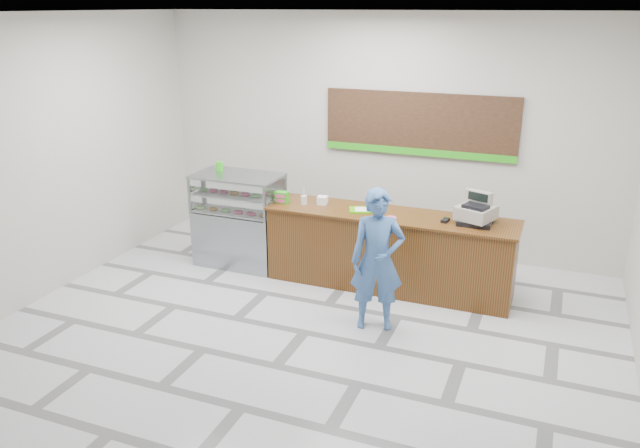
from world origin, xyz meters
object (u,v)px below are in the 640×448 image
at_px(serving_tray, 364,210).
at_px(customer, 377,260).
at_px(sales_counter, 389,251).
at_px(display_case, 239,219).
at_px(cash_register, 476,212).

relative_size(serving_tray, customer, 0.26).
bearing_deg(customer, sales_counter, 79.92).
xyz_separation_m(display_case, serving_tray, (1.86, 0.00, 0.36)).
bearing_deg(display_case, serving_tray, 0.01).
xyz_separation_m(sales_counter, display_case, (-2.22, -0.00, 0.16)).
bearing_deg(cash_register, customer, -108.61).
distance_m(cash_register, customer, 1.49).
height_order(display_case, customer, customer).
bearing_deg(sales_counter, display_case, -179.99).
bearing_deg(customer, display_case, 136.90).
distance_m(serving_tray, customer, 1.23).
distance_m(display_case, customer, 2.62).
xyz_separation_m(cash_register, customer, (-0.91, -1.13, -0.34)).
distance_m(cash_register, serving_tray, 1.44).
xyz_separation_m(display_case, cash_register, (3.29, 0.04, 0.50)).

